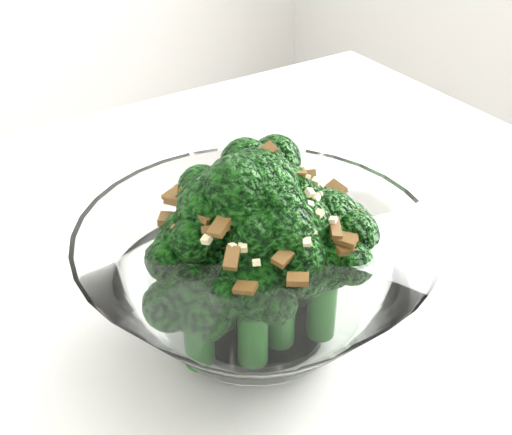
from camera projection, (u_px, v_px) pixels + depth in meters
broccoli_dish at (257, 269)px, 0.48m from camera, size 0.24×0.24×0.15m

